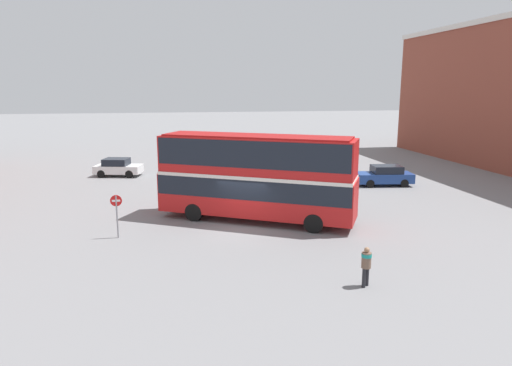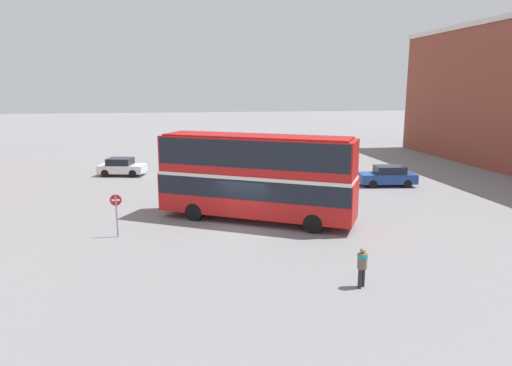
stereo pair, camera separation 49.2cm
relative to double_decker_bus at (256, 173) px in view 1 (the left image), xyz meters
The scene contains 7 objects.
ground_plane 3.31m from the double_decker_bus, 127.48° to the right, with size 240.00×240.00×0.00m, color slate.
double_decker_bus is the anchor object (origin of this frame).
pedestrian_foreground 10.02m from the double_decker_bus, 75.11° to the right, with size 0.55×0.55×1.60m.
parked_car_kerb_near 14.13m from the double_decker_bus, 33.35° to the left, with size 4.50×2.32×1.58m.
parked_car_kerb_far 18.20m from the double_decker_bus, 120.96° to the left, with size 4.24×2.73×1.54m.
parked_car_side_street 11.52m from the double_decker_bus, 57.90° to the left, with size 4.91×2.62×1.58m.
no_entry_sign 7.81m from the double_decker_bus, 167.03° to the right, with size 0.58×0.08×2.25m.
Camera 1 is at (-3.57, -23.55, 7.55)m, focal length 32.00 mm.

